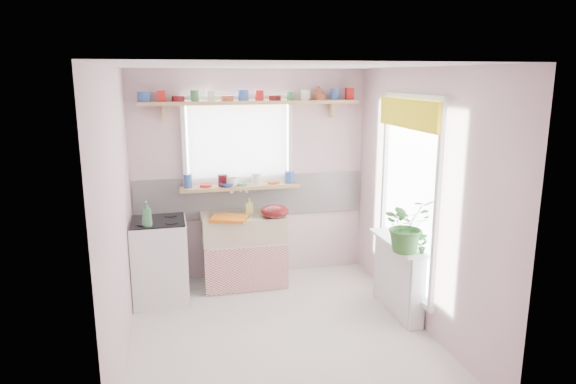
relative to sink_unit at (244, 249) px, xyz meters
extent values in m
plane|color=silver|center=(0.15, -1.29, -0.43)|extent=(3.20, 3.20, 0.00)
plane|color=white|center=(0.15, -1.29, 2.07)|extent=(3.20, 3.20, 0.00)
plane|color=beige|center=(0.15, 0.31, 0.82)|extent=(2.80, 0.00, 2.80)
plane|color=beige|center=(0.15, -2.89, 0.82)|extent=(2.80, 0.00, 2.80)
plane|color=beige|center=(-1.25, -1.29, 0.82)|extent=(0.00, 3.20, 3.20)
plane|color=beige|center=(1.55, -1.29, 0.82)|extent=(0.00, 3.20, 3.20)
cube|color=white|center=(0.15, 0.29, 0.57)|extent=(2.74, 0.03, 0.50)
cube|color=#C7818C|center=(0.15, 0.29, 0.37)|extent=(2.74, 0.02, 0.12)
cube|color=white|center=(0.00, 0.30, 1.22)|extent=(1.20, 0.01, 1.00)
cube|color=white|center=(0.00, 0.24, 1.22)|extent=(1.15, 0.02, 0.95)
cube|color=white|center=(1.54, -1.09, 0.82)|extent=(0.01, 1.10, 1.90)
cube|color=yellow|center=(1.46, -1.09, 1.63)|extent=(0.03, 1.20, 0.28)
cube|color=white|center=(0.00, 0.01, -0.16)|extent=(0.85, 0.55, 0.55)
cube|color=#C5423A|center=(0.00, -0.27, -0.16)|extent=(0.95, 0.02, 0.53)
cube|color=#BCAF8A|center=(0.00, 0.01, 0.27)|extent=(0.95, 0.55, 0.30)
cylinder|color=silver|center=(0.00, 0.26, 0.67)|extent=(0.03, 0.22, 0.03)
cube|color=white|center=(-0.95, -0.24, 0.02)|extent=(0.58, 0.58, 0.90)
cube|color=black|center=(-0.95, -0.24, 0.47)|extent=(0.56, 0.56, 0.02)
cylinder|color=black|center=(-1.09, -0.38, 0.49)|extent=(0.14, 0.14, 0.01)
cylinder|color=black|center=(-0.81, -0.38, 0.49)|extent=(0.14, 0.14, 0.01)
cylinder|color=black|center=(-1.09, -0.10, 0.49)|extent=(0.14, 0.14, 0.01)
cylinder|color=black|center=(-0.81, -0.10, 0.49)|extent=(0.14, 0.14, 0.01)
cube|color=white|center=(1.45, -1.09, -0.06)|extent=(0.15, 0.90, 0.75)
cube|color=white|center=(1.42, -1.09, 0.33)|extent=(0.22, 0.95, 0.03)
cube|color=tan|center=(0.00, 0.19, 0.71)|extent=(1.40, 0.22, 0.04)
cube|color=tan|center=(0.15, 0.18, 1.69)|extent=(2.52, 0.24, 0.04)
cylinder|color=#3359A5|center=(-1.03, 0.18, 1.77)|extent=(0.11, 0.11, 0.12)
cylinder|color=red|center=(-0.85, 0.18, 1.77)|extent=(0.11, 0.11, 0.12)
cylinder|color=#590F14|center=(-0.67, 0.18, 1.74)|extent=(0.11, 0.11, 0.06)
cylinder|color=#3F7F4C|center=(-0.49, 0.18, 1.77)|extent=(0.11, 0.11, 0.12)
cylinder|color=silver|center=(-0.30, 0.18, 1.77)|extent=(0.11, 0.11, 0.12)
cylinder|color=#A55133|center=(-0.12, 0.18, 1.74)|extent=(0.11, 0.11, 0.06)
cylinder|color=#3359A5|center=(0.06, 0.18, 1.77)|extent=(0.11, 0.11, 0.12)
cylinder|color=red|center=(0.24, 0.18, 1.77)|extent=(0.11, 0.11, 0.12)
cylinder|color=#590F14|center=(0.42, 0.18, 1.74)|extent=(0.11, 0.11, 0.06)
cylinder|color=#3F7F4C|center=(0.60, 0.18, 1.77)|extent=(0.11, 0.11, 0.12)
cylinder|color=silver|center=(0.79, 0.18, 1.77)|extent=(0.11, 0.11, 0.12)
cylinder|color=#A55133|center=(0.97, 0.18, 1.74)|extent=(0.11, 0.11, 0.06)
cylinder|color=#3359A5|center=(1.15, 0.18, 1.77)|extent=(0.11, 0.11, 0.12)
cylinder|color=red|center=(1.33, 0.18, 1.77)|extent=(0.11, 0.11, 0.12)
cylinder|color=#3359A5|center=(-0.62, 0.19, 0.79)|extent=(0.11, 0.11, 0.12)
cylinder|color=red|center=(-0.41, 0.19, 0.79)|extent=(0.11, 0.11, 0.12)
cylinder|color=#590F14|center=(-0.21, 0.19, 0.76)|extent=(0.11, 0.11, 0.06)
cylinder|color=#3F7F4C|center=(0.00, 0.19, 0.79)|extent=(0.11, 0.11, 0.12)
cylinder|color=silver|center=(0.21, 0.19, 0.79)|extent=(0.11, 0.11, 0.12)
cylinder|color=#A55133|center=(0.41, 0.19, 0.76)|extent=(0.11, 0.11, 0.06)
cylinder|color=#3359A5|center=(0.62, 0.19, 0.79)|extent=(0.11, 0.11, 0.12)
cube|color=orange|center=(-0.18, -0.19, 0.44)|extent=(0.46, 0.41, 0.04)
ellipsoid|color=#5D1012|center=(0.34, -0.19, 0.49)|extent=(0.39, 0.39, 0.15)
imported|color=#336E2C|center=(1.36, -1.40, 0.61)|extent=(0.53, 0.48, 0.53)
imported|color=silver|center=(1.48, -1.27, 0.38)|extent=(0.31, 0.31, 0.07)
imported|color=#285B24|center=(1.48, -1.49, 0.45)|extent=(0.12, 0.08, 0.21)
imported|color=#E8F66D|center=(0.08, 0.03, 0.51)|extent=(0.09, 0.09, 0.18)
imported|color=silver|center=(-0.10, 0.13, 0.78)|extent=(0.16, 0.16, 0.11)
imported|color=#354BAC|center=(-0.15, 0.13, 0.76)|extent=(0.22, 0.22, 0.05)
imported|color=#A95034|center=(0.97, 0.24, 1.79)|extent=(0.18, 0.18, 0.16)
imported|color=#3B764B|center=(-1.05, -0.46, 0.62)|extent=(0.11, 0.11, 0.27)
sphere|color=orange|center=(1.48, -1.27, 0.43)|extent=(0.08, 0.08, 0.08)
sphere|color=orange|center=(1.54, -1.24, 0.43)|extent=(0.08, 0.08, 0.08)
sphere|color=orange|center=(1.43, -1.25, 0.43)|extent=(0.08, 0.08, 0.08)
cylinder|color=yellow|center=(1.50, -1.32, 0.44)|extent=(0.18, 0.04, 0.10)
camera|label=1|loc=(-0.81, -5.68, 1.99)|focal=32.00mm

